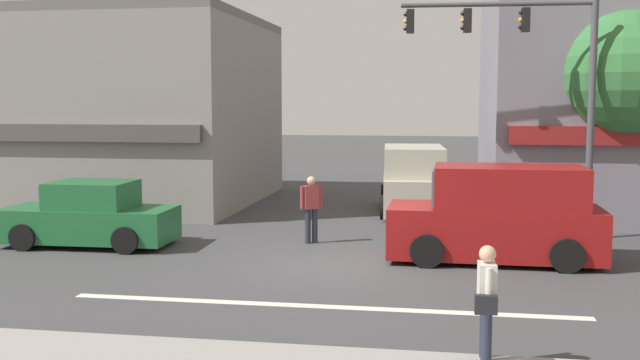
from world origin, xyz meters
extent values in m
plane|color=#3D3D3F|center=(0.00, 0.00, 0.00)|extent=(120.00, 120.00, 0.00)
cube|color=silver|center=(0.00, -3.50, 0.00)|extent=(9.00, 0.24, 0.01)
cube|color=gray|center=(-10.27, 8.95, 3.06)|extent=(11.65, 9.12, 6.11)
cube|color=#4C4742|center=(-10.27, 4.29, 2.60)|extent=(11.07, 0.24, 0.50)
cube|color=#635F5B|center=(-10.27, 8.95, 6.26)|extent=(11.65, 9.12, 0.30)
cylinder|color=#4C3823|center=(6.78, 5.48, 1.46)|extent=(0.32, 0.32, 2.93)
sphere|color=#337038|center=(6.78, 5.48, 4.24)|extent=(3.48, 3.48, 3.48)
cylinder|color=brown|center=(-7.53, 4.70, 4.50)|extent=(0.22, 0.22, 8.99)
cylinder|color=#47474C|center=(5.67, 3.90, 3.10)|extent=(0.18, 0.18, 6.20)
cylinder|color=#47474C|center=(3.27, 3.79, 5.95)|extent=(4.80, 0.34, 0.12)
cube|color=black|center=(3.99, 3.82, 5.55)|extent=(0.21, 0.25, 0.60)
sphere|color=black|center=(3.87, 3.81, 5.73)|extent=(0.12, 0.12, 0.12)
sphere|color=orange|center=(3.87, 3.81, 5.55)|extent=(0.12, 0.12, 0.12)
sphere|color=black|center=(3.87, 3.81, 5.37)|extent=(0.12, 0.12, 0.12)
cube|color=black|center=(2.55, 3.75, 5.55)|extent=(0.21, 0.25, 0.60)
sphere|color=black|center=(2.43, 3.75, 5.73)|extent=(0.12, 0.12, 0.12)
sphere|color=orange|center=(2.43, 3.75, 5.55)|extent=(0.12, 0.12, 0.12)
sphere|color=black|center=(2.43, 3.75, 5.37)|extent=(0.12, 0.12, 0.12)
cube|color=black|center=(1.11, 3.69, 5.55)|extent=(0.21, 0.25, 0.60)
sphere|color=black|center=(0.99, 3.68, 5.73)|extent=(0.12, 0.12, 0.12)
sphere|color=orange|center=(0.99, 3.68, 5.55)|extent=(0.12, 0.12, 0.12)
sphere|color=black|center=(0.99, 3.68, 5.37)|extent=(0.12, 0.12, 0.12)
cube|color=#1E6033|center=(-6.49, 0.95, 0.54)|extent=(4.13, 1.78, 0.80)
cube|color=#1E6033|center=(-6.39, 0.95, 1.26)|extent=(1.93, 1.60, 0.64)
cube|color=#475666|center=(-7.36, 0.93, 1.26)|extent=(0.09, 1.44, 0.54)
cylinder|color=black|center=(-7.74, 0.07, 0.32)|extent=(0.64, 0.19, 0.64)
cylinder|color=black|center=(-7.77, 1.77, 0.32)|extent=(0.64, 0.19, 0.64)
cylinder|color=black|center=(-5.20, 0.12, 0.32)|extent=(0.64, 0.19, 0.64)
cylinder|color=black|center=(-5.23, 1.82, 0.32)|extent=(0.64, 0.19, 0.64)
cube|color=#B7B29E|center=(1.06, 7.77, 0.66)|extent=(2.19, 4.73, 1.10)
cube|color=#B7B29E|center=(1.09, 7.47, 1.66)|extent=(2.04, 3.33, 0.90)
cube|color=#475666|center=(0.96, 9.09, 1.66)|extent=(1.66, 0.19, 0.76)
cylinder|color=black|center=(0.04, 9.12, 0.36)|extent=(0.25, 0.73, 0.72)
cylinder|color=black|center=(1.87, 9.26, 0.36)|extent=(0.25, 0.73, 0.72)
cylinder|color=black|center=(0.25, 6.28, 0.36)|extent=(0.25, 0.73, 0.72)
cylinder|color=black|center=(2.09, 6.42, 0.36)|extent=(0.25, 0.73, 0.72)
cube|color=maroon|center=(3.13, 0.76, 0.66)|extent=(4.61, 1.86, 1.10)
cube|color=maroon|center=(3.43, 0.76, 1.66)|extent=(3.21, 1.81, 0.90)
cube|color=#475666|center=(1.81, 0.76, 1.66)|extent=(0.07, 1.66, 0.76)
cylinder|color=black|center=(1.70, -0.16, 0.36)|extent=(0.72, 0.20, 0.72)
cylinder|color=black|center=(1.71, 1.68, 0.36)|extent=(0.72, 0.20, 0.72)
cylinder|color=black|center=(4.56, -0.17, 0.36)|extent=(0.72, 0.20, 0.72)
cylinder|color=black|center=(4.56, 1.67, 0.36)|extent=(0.72, 0.20, 0.72)
cylinder|color=#232838|center=(2.61, -6.09, 0.43)|extent=(0.14, 0.14, 0.86)
cylinder|color=#232838|center=(2.62, -6.27, 0.43)|extent=(0.14, 0.14, 0.86)
cube|color=beige|center=(2.61, -6.18, 1.15)|extent=(0.24, 0.37, 0.58)
sphere|color=tan|center=(2.61, -6.18, 1.56)|extent=(0.22, 0.22, 0.22)
cylinder|color=beige|center=(2.60, -5.94, 1.15)|extent=(0.09, 0.09, 0.56)
cylinder|color=beige|center=(2.62, -6.42, 1.15)|extent=(0.09, 0.09, 0.56)
cube|color=black|center=(2.59, -6.50, 0.98)|extent=(0.29, 0.13, 0.24)
cylinder|color=#232838|center=(-1.12, 2.19, 0.43)|extent=(0.14, 0.14, 0.86)
cylinder|color=#232838|center=(-1.28, 2.11, 0.43)|extent=(0.14, 0.14, 0.86)
cube|color=maroon|center=(-1.20, 2.15, 1.15)|extent=(0.42, 0.36, 0.58)
sphere|color=tan|center=(-1.20, 2.15, 1.56)|extent=(0.22, 0.22, 0.22)
cylinder|color=maroon|center=(-0.98, 2.26, 1.15)|extent=(0.09, 0.09, 0.56)
cylinder|color=maroon|center=(-1.41, 2.05, 1.15)|extent=(0.09, 0.09, 0.56)
camera|label=1|loc=(2.05, -15.89, 3.52)|focal=42.00mm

